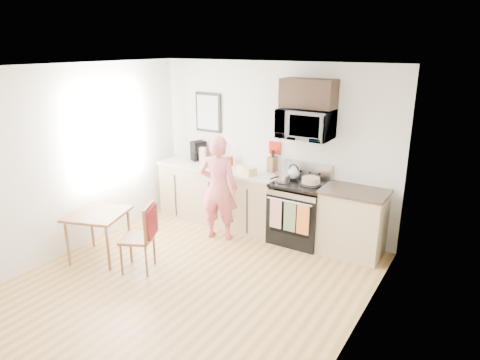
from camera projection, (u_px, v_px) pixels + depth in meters
The scene contains 27 objects.
floor at pixel (182, 289), 5.18m from camera, with size 4.60×4.60×0.00m, color olive.
back_wall at pixel (273, 147), 6.65m from camera, with size 4.00×0.04×2.60m, color silver.
left_wall at pixel (63, 163), 5.78m from camera, with size 0.04×4.60×2.60m, color silver.
right_wall at pixel (353, 226), 3.78m from camera, with size 0.04×4.60×2.60m, color silver.
ceiling at pixel (172, 68), 4.39m from camera, with size 4.00×4.60×0.04m, color white.
window at pixel (109, 135), 6.34m from camera, with size 0.06×1.40×1.50m.
cabinet_left at pixel (220, 195), 7.06m from camera, with size 2.10×0.60×0.90m, color tan.
countertop_left at pixel (220, 168), 6.92m from camera, with size 2.14×0.64×0.04m, color beige.
cabinet_right at pixel (352, 223), 5.95m from camera, with size 0.84×0.60×0.90m, color tan.
countertop_right at pixel (355, 192), 5.81m from camera, with size 0.88×0.64×0.04m, color black.
range at pixel (299, 214), 6.33m from camera, with size 0.76×0.70×1.16m.
microwave at pixel (306, 124), 6.01m from camera, with size 0.76×0.51×0.42m, color #B7B8BC.
upper_cabinet at pixel (309, 93), 5.92m from camera, with size 0.76×0.35×0.40m, color black.
wall_art at pixel (208, 112), 7.09m from camera, with size 0.50×0.04×0.65m.
wall_trivet at pixel (275, 148), 6.61m from camera, with size 0.20×0.02×0.20m, color #AC1E0E.
person at pixel (219, 188), 6.33m from camera, with size 0.58×0.38×1.59m, color #B4313E.
dining_table at pixel (97, 218), 5.77m from camera, with size 0.79×0.79×0.67m.
chair at pixel (146, 229), 5.44m from camera, with size 0.54×0.51×0.91m.
knife_block at pixel (272, 164), 6.62m from camera, with size 0.11×0.15×0.23m, color brown.
utensil_crock at pixel (230, 157), 6.97m from camera, with size 0.11×0.11×0.34m.
fruit_bowl at pixel (215, 160), 7.14m from camera, with size 0.30×0.30×0.11m.
milk_carton at pixel (203, 155), 7.11m from camera, with size 0.10×0.10×0.26m, color tan.
coffee_maker at pixel (198, 151), 7.26m from camera, with size 0.26×0.30×0.33m.
bread_bag at pixel (247, 170), 6.50m from camera, with size 0.33×0.15×0.12m, color #DFB075.
cake at pixel (311, 181), 6.07m from camera, with size 0.31×0.31×0.10m.
kettle at pixel (294, 173), 6.31m from camera, with size 0.18×0.18×0.23m.
pot at pixel (282, 178), 6.18m from camera, with size 0.22×0.37×0.11m.
Camera 1 is at (2.97, -3.49, 2.83)m, focal length 32.00 mm.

